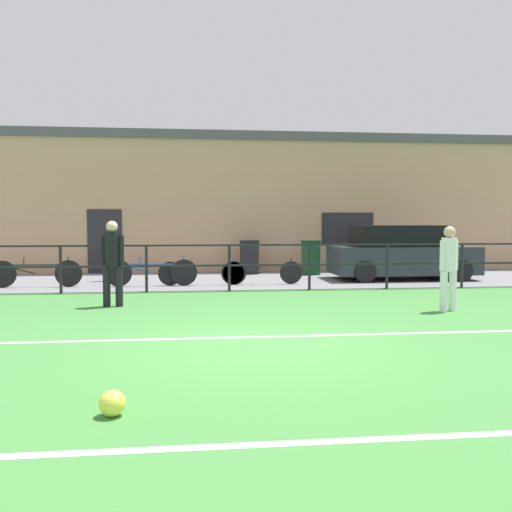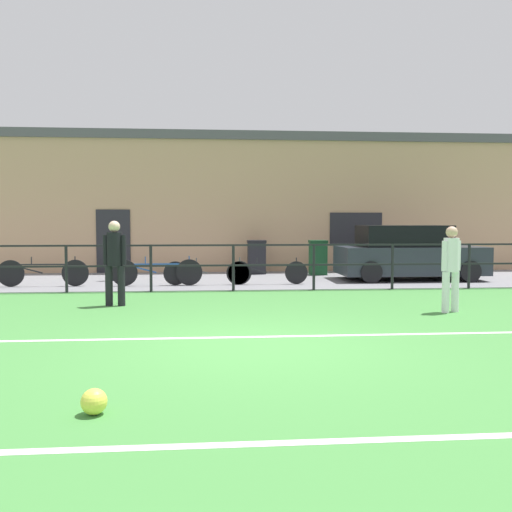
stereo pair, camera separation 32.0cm
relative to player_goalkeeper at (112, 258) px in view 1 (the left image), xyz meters
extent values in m
cube|color=#42843D|center=(2.49, -3.80, -1.00)|extent=(60.00, 44.00, 0.04)
cube|color=white|center=(2.49, -3.27, -0.97)|extent=(36.00, 0.11, 0.00)
cube|color=white|center=(2.49, -7.21, -0.97)|extent=(36.00, 0.11, 0.00)
cube|color=slate|center=(2.49, 4.70, -0.97)|extent=(48.00, 5.00, 0.02)
cylinder|color=black|center=(-1.51, 2.20, -0.40)|extent=(0.07, 0.07, 1.15)
cylinder|color=black|center=(0.49, 2.20, -0.40)|extent=(0.07, 0.07, 1.15)
cylinder|color=black|center=(2.49, 2.20, -0.40)|extent=(0.07, 0.07, 1.15)
cylinder|color=black|center=(4.49, 2.20, -0.40)|extent=(0.07, 0.07, 1.15)
cylinder|color=black|center=(6.49, 2.20, -0.40)|extent=(0.07, 0.07, 1.15)
cylinder|color=black|center=(8.49, 2.20, -0.40)|extent=(0.07, 0.07, 1.15)
cube|color=black|center=(2.49, 2.20, 0.15)|extent=(36.00, 0.04, 0.04)
cube|color=black|center=(2.49, 2.20, -0.34)|extent=(36.00, 0.04, 0.04)
cube|color=tan|center=(2.49, 8.40, 1.23)|extent=(28.00, 2.40, 4.42)
cube|color=#232328|center=(-1.24, 7.19, 0.07)|extent=(1.10, 0.04, 2.10)
cube|color=#232328|center=(6.88, 7.19, 0.48)|extent=(1.80, 0.04, 1.10)
cube|color=#4C4C51|center=(2.49, 8.40, 3.59)|extent=(28.00, 2.56, 0.30)
cylinder|color=black|center=(-0.13, 0.02, -0.57)|extent=(0.15, 0.15, 0.82)
cylinder|color=black|center=(0.13, -0.02, -0.57)|extent=(0.15, 0.15, 0.82)
cylinder|color=black|center=(0.00, 0.00, 0.18)|extent=(0.30, 0.30, 0.67)
sphere|color=beige|center=(0.00, 0.00, 0.63)|extent=(0.23, 0.23, 0.23)
cylinder|color=black|center=(-0.18, 0.03, 0.16)|extent=(0.11, 0.11, 0.60)
cylinder|color=black|center=(0.18, -0.03, 0.16)|extent=(0.11, 0.11, 0.60)
cylinder|color=white|center=(6.53, -1.29, -0.59)|extent=(0.14, 0.14, 0.77)
cylinder|color=white|center=(6.30, -1.38, -0.59)|extent=(0.14, 0.14, 0.77)
cylinder|color=white|center=(6.42, -1.34, 0.11)|extent=(0.28, 0.28, 0.63)
sphere|color=tan|center=(6.42, -1.34, 0.53)|extent=(0.22, 0.22, 0.22)
cylinder|color=white|center=(6.57, -1.28, 0.09)|extent=(0.10, 0.10, 0.57)
cylinder|color=white|center=(6.26, -1.40, 0.09)|extent=(0.10, 0.10, 0.57)
sphere|color=#E5E04C|center=(0.88, -6.44, -0.86)|extent=(0.23, 0.23, 0.23)
cylinder|color=#232D4C|center=(-0.69, 4.70, -0.67)|extent=(0.11, 0.11, 0.58)
cylinder|color=#232D4C|center=(-0.87, 4.68, -0.67)|extent=(0.11, 0.11, 0.58)
cylinder|color=blue|center=(-0.78, 4.69, -0.14)|extent=(0.21, 0.21, 0.48)
sphere|color=tan|center=(-0.78, 4.69, 0.18)|extent=(0.16, 0.16, 0.16)
cylinder|color=blue|center=(-0.65, 4.71, -0.15)|extent=(0.08, 0.08, 0.43)
cylinder|color=blue|center=(-0.91, 4.67, -0.15)|extent=(0.08, 0.08, 0.43)
cube|color=#282D38|center=(7.72, 4.30, -0.39)|extent=(4.13, 1.78, 0.80)
cube|color=black|center=(7.51, 4.30, 0.31)|extent=(2.48, 1.49, 0.61)
cylinder|color=black|center=(6.31, 3.45, -0.66)|extent=(0.60, 0.18, 0.60)
cylinder|color=black|center=(9.12, 3.45, -0.66)|extent=(0.60, 0.18, 0.60)
cylinder|color=black|center=(6.31, 5.15, -0.66)|extent=(0.60, 0.18, 0.60)
cylinder|color=black|center=(9.12, 5.15, -0.66)|extent=(0.60, 0.18, 0.60)
cylinder|color=black|center=(-3.22, 3.40, -0.61)|extent=(0.69, 0.04, 0.69)
cylinder|color=black|center=(-1.59, 3.40, -0.61)|extent=(0.69, 0.04, 0.69)
cube|color=black|center=(-2.41, 3.40, -0.39)|extent=(1.27, 0.04, 0.04)
cube|color=black|center=(-2.81, 3.40, -0.50)|extent=(0.80, 0.03, 0.25)
cylinder|color=black|center=(-2.69, 3.40, -0.29)|extent=(0.03, 0.03, 0.20)
cylinder|color=black|center=(-1.59, 3.40, -0.32)|extent=(0.03, 0.03, 0.28)
cylinder|color=black|center=(-0.32, 3.32, -0.61)|extent=(0.69, 0.04, 0.69)
cylinder|color=black|center=(1.37, 3.32, -0.61)|extent=(0.69, 0.04, 0.69)
cube|color=#234C99|center=(0.53, 3.32, -0.39)|extent=(1.32, 0.04, 0.04)
cube|color=#234C99|center=(0.10, 3.32, -0.50)|extent=(0.82, 0.03, 0.25)
cylinder|color=#234C99|center=(0.23, 3.32, -0.29)|extent=(0.03, 0.03, 0.20)
cylinder|color=#234C99|center=(1.37, 3.32, -0.32)|extent=(0.03, 0.03, 0.28)
cylinder|color=black|center=(1.00, 3.40, -0.64)|extent=(0.63, 0.04, 0.63)
cylinder|color=black|center=(2.71, 3.40, -0.64)|extent=(0.63, 0.04, 0.63)
cube|color=#4C5156|center=(1.86, 3.40, -0.44)|extent=(1.33, 0.04, 0.04)
cube|color=#4C5156|center=(1.43, 3.40, -0.54)|extent=(0.84, 0.03, 0.23)
cylinder|color=#4C5156|center=(1.56, 3.40, -0.34)|extent=(0.03, 0.03, 0.20)
cylinder|color=#4C5156|center=(2.71, 3.40, -0.37)|extent=(0.03, 0.03, 0.28)
cylinder|color=black|center=(2.66, 3.40, -0.65)|extent=(0.61, 0.04, 0.61)
cylinder|color=black|center=(4.24, 3.40, -0.65)|extent=(0.61, 0.04, 0.61)
cube|color=black|center=(3.45, 3.40, -0.45)|extent=(1.23, 0.04, 0.04)
cube|color=black|center=(3.05, 3.40, -0.55)|extent=(0.77, 0.03, 0.22)
cylinder|color=black|center=(3.17, 3.40, -0.35)|extent=(0.03, 0.03, 0.20)
cylinder|color=black|center=(4.24, 3.40, -0.38)|extent=(0.03, 0.03, 0.28)
cube|color=#194C28|center=(5.33, 5.95, -0.45)|extent=(0.52, 0.44, 1.02)
cube|color=#143D20|center=(5.33, 5.95, 0.10)|extent=(0.55, 0.47, 0.08)
cube|color=black|center=(3.42, 6.44, -0.45)|extent=(0.56, 0.47, 1.00)
cube|color=black|center=(3.42, 6.44, 0.09)|extent=(0.60, 0.51, 0.08)
camera|label=1|loc=(1.59, -11.31, 0.73)|focal=38.92mm
camera|label=2|loc=(1.90, -11.34, 0.73)|focal=38.92mm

